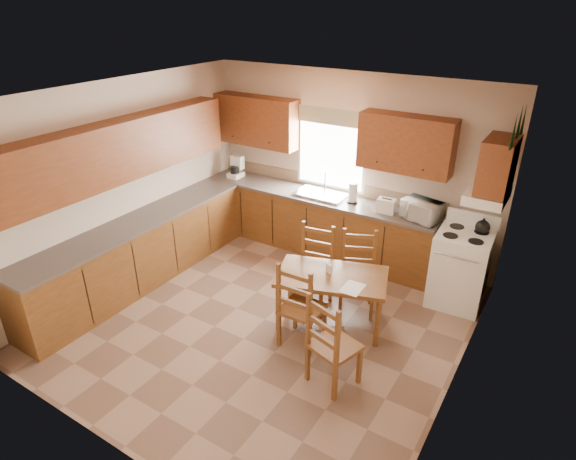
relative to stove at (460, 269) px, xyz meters
The scene contains 35 objects.
floor 2.55m from the stove, 138.75° to the right, with size 4.50×4.50×0.00m, color #846550.
ceiling 3.34m from the stove, 138.75° to the right, with size 4.50×4.50×0.00m, color brown.
wall_left 4.53m from the stove, 158.24° to the right, with size 4.50×4.50×0.00m, color beige.
wall_right 1.90m from the stove, 77.35° to the right, with size 4.50×4.50×0.00m, color beige.
wall_back 2.16m from the stove, 162.26° to the left, with size 4.50×4.50×0.00m, color beige.
wall_front 4.41m from the stove, 115.74° to the right, with size 4.50×4.50×0.00m, color beige.
lower_cab_back 2.28m from the stove, behind, with size 3.75×0.60×0.88m, color brown.
lower_cab_left 4.23m from the stove, 154.84° to the right, with size 0.60×3.60×0.88m, color brown.
counter_back 2.31m from the stove, behind, with size 3.75×0.63×0.04m, color #544A45.
counter_left 4.25m from the stove, 154.84° to the right, with size 0.63×3.60×0.04m, color #544A45.
backsplash 2.39m from the stove, 165.31° to the left, with size 3.75×0.01×0.18m, color #856F52.
upper_cab_back_left 3.72m from the stove, behind, with size 1.41×0.33×0.75m, color brown.
upper_cab_back_right 1.76m from the stove, 156.79° to the left, with size 1.25×0.33×0.75m, color brown.
upper_cab_left 4.57m from the stove, 155.60° to the right, with size 0.33×3.60×0.75m, color brown.
upper_cab_stove 1.43m from the stove, ahead, with size 0.33×0.62×0.62m, color brown.
range_hood 1.05m from the stove, ahead, with size 0.44×0.62×0.12m, color white.
window_frame 2.49m from the stove, 165.32° to the left, with size 1.13×0.02×1.18m, color white.
window_pane 2.49m from the stove, 165.44° to the left, with size 1.05×0.01×1.10m, color white.
window_valance 2.74m from the stove, 166.06° to the left, with size 1.19×0.01×0.24m, color #485D33.
sink_basin 2.25m from the stove, behind, with size 0.75×0.45×0.04m, color silver.
pine_decal_a 1.95m from the stove, 44.00° to the right, with size 0.22×0.22×0.36m, color black.
pine_decal_b 1.97m from the stove, ahead, with size 0.22×0.22×0.36m, color black.
pine_decal_c 1.95m from the stove, 44.23° to the left, with size 0.22×0.22×0.36m, color black.
stove is the anchor object (origin of this frame).
coffeemaker 3.81m from the stove, behind, with size 0.20×0.24×0.34m, color white.
paper_towel 1.80m from the stove, 169.46° to the left, with size 0.13×0.13×0.30m, color white.
toaster 1.27m from the stove, 168.59° to the left, with size 0.24×0.15×0.20m, color white.
microwave 0.91m from the stove, 158.40° to the left, with size 0.45×0.32×0.27m, color white.
dining_table 1.73m from the stove, 132.61° to the right, with size 1.27×0.73×0.68m, color brown.
chair_near_left 2.18m from the stove, 125.85° to the right, with size 0.45×0.43×1.07m, color brown.
chair_near_right 2.25m from the stove, 107.80° to the right, with size 0.44×0.42×1.06m, color brown.
chair_far_left 1.88m from the stove, 145.32° to the right, with size 0.45×0.43×1.07m, color brown.
chair_far_right 1.34m from the stove, 139.29° to the right, with size 0.44×0.42×1.05m, color brown.
table_paper 1.65m from the stove, 121.15° to the right, with size 0.22×0.29×0.00m, color white.
table_card 1.77m from the stove, 134.31° to the right, with size 0.09×0.02×0.12m, color white.
Camera 1 is at (2.82, -3.96, 3.62)m, focal length 30.00 mm.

